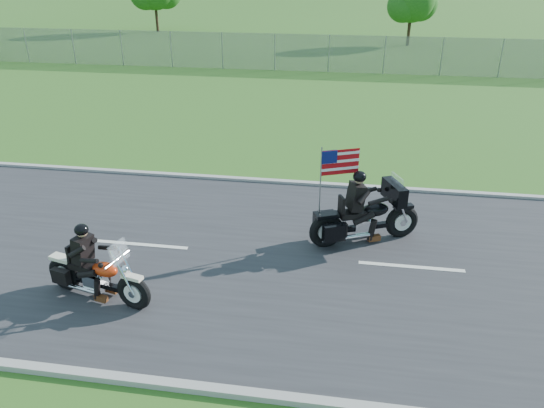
# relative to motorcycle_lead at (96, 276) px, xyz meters

# --- Properties ---
(ground) EXTENTS (420.00, 420.00, 0.00)m
(ground) POSITION_rel_motorcycle_lead_xyz_m (2.04, 2.03, -0.50)
(ground) COLOR #2D5C1C
(ground) RESTS_ON ground
(road) EXTENTS (120.00, 8.00, 0.04)m
(road) POSITION_rel_motorcycle_lead_xyz_m (2.04, 2.03, -0.48)
(road) COLOR #28282B
(road) RESTS_ON ground
(curb_north) EXTENTS (120.00, 0.18, 0.12)m
(curb_north) POSITION_rel_motorcycle_lead_xyz_m (2.04, 6.08, -0.45)
(curb_north) COLOR #9E9B93
(curb_north) RESTS_ON ground
(curb_south) EXTENTS (120.00, 0.18, 0.12)m
(curb_south) POSITION_rel_motorcycle_lead_xyz_m (2.04, -2.02, -0.45)
(curb_south) COLOR #9E9B93
(curb_south) RESTS_ON ground
(fence) EXTENTS (60.00, 0.03, 2.00)m
(fence) POSITION_rel_motorcycle_lead_xyz_m (-2.96, 22.03, 0.50)
(fence) COLOR gray
(fence) RESTS_ON ground
(tree_fence_near) EXTENTS (3.52, 3.28, 4.75)m
(tree_fence_near) POSITION_rel_motorcycle_lead_xyz_m (8.09, 32.07, 2.47)
(tree_fence_near) COLOR #382316
(tree_fence_near) RESTS_ON ground
(motorcycle_lead) EXTENTS (2.33, 0.95, 1.59)m
(motorcycle_lead) POSITION_rel_motorcycle_lead_xyz_m (0.00, 0.00, 0.00)
(motorcycle_lead) COLOR black
(motorcycle_lead) RESTS_ON ground
(motorcycle_follow) EXTENTS (2.51, 1.40, 2.22)m
(motorcycle_follow) POSITION_rel_motorcycle_lead_xyz_m (5.03, 3.03, 0.10)
(motorcycle_follow) COLOR black
(motorcycle_follow) RESTS_ON ground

